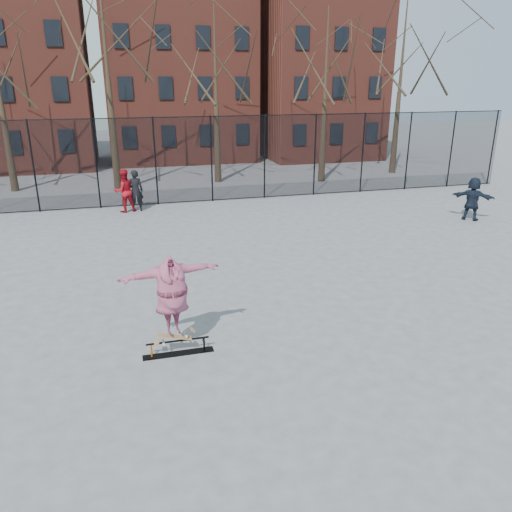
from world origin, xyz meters
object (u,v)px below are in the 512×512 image
object	(u,v)px
bystander_red	(124,191)
bystander_navy	(473,199)
skater	(172,299)
skateboard	(175,338)
skate_rail	(178,348)
bystander_black	(135,191)

from	to	relation	value
bystander_red	bystander_navy	size ratio (longest dim) A/B	1.05
skater	bystander_red	distance (m)	12.81
skateboard	bystander_navy	distance (m)	15.22
skateboard	bystander_red	xyz separation A→B (m)	(-0.75, 12.79, 0.56)
skate_rail	skater	bearing A→B (deg)	180.00
bystander_black	bystander_red	size ratio (longest dim) A/B	0.98
skateboard	bystander_black	world-z (taller)	bystander_black
skate_rail	skateboard	distance (m)	0.26
skater	bystander_navy	world-z (taller)	skater
bystander_navy	skater	bearing A→B (deg)	72.55
skateboard	skater	size ratio (longest dim) A/B	0.37
skate_rail	skateboard	bearing A→B (deg)	180.00
bystander_navy	skate_rail	bearing A→B (deg)	72.66
skater	bystander_red	size ratio (longest dim) A/B	1.13
skateboard	skate_rail	bearing A→B (deg)	-0.00
bystander_black	bystander_navy	distance (m)	14.38
skateboard	skater	xyz separation A→B (m)	(0.00, 0.00, 0.91)
skate_rail	skater	world-z (taller)	skater
skater	bystander_black	world-z (taller)	skater
skateboard	bystander_navy	size ratio (longest dim) A/B	0.43
skater	bystander_black	xyz separation A→B (m)	(-0.27, 12.79, -0.37)
skate_rail	bystander_red	distance (m)	12.84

